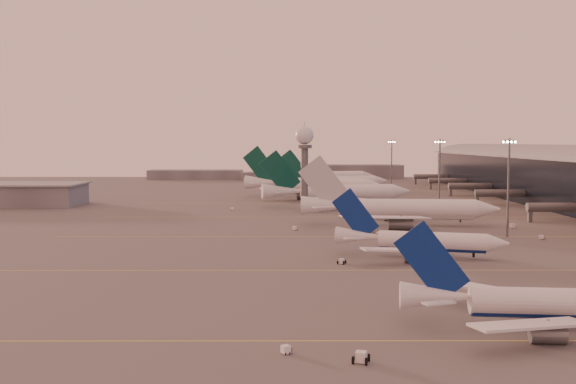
{
  "coord_description": "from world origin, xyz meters",
  "views": [
    {
      "loc": [
        -1.33,
        -115.0,
        24.09
      ],
      "look_at": [
        -0.84,
        79.34,
        9.61
      ],
      "focal_mm": 42.0,
      "sensor_mm": 36.0,
      "label": 1
    }
  ],
  "objects": [
    {
      "name": "ground",
      "position": [
        0.0,
        0.0,
        0.0
      ],
      "size": [
        700.0,
        700.0,
        0.0
      ],
      "primitive_type": "plane",
      "color": "#595656",
      "rests_on": "ground"
    },
    {
      "name": "taxiway_markings",
      "position": [
        30.0,
        56.0,
        0.01
      ],
      "size": [
        180.0,
        185.25,
        0.02
      ],
      "color": "#EAD552",
      "rests_on": "ground"
    },
    {
      "name": "radar_tower",
      "position": [
        5.0,
        120.0,
        20.95
      ],
      "size": [
        6.4,
        6.4,
        31.1
      ],
      "color": "#56585D",
      "rests_on": "ground"
    },
    {
      "name": "mast_b",
      "position": [
        55.0,
        55.0,
        13.74
      ],
      "size": [
        3.6,
        0.56,
        25.0
      ],
      "color": "#56585D",
      "rests_on": "ground"
    },
    {
      "name": "mast_c",
      "position": [
        50.0,
        110.0,
        13.74
      ],
      "size": [
        3.6,
        0.56,
        25.0
      ],
      "color": "#56585D",
      "rests_on": "ground"
    },
    {
      "name": "mast_d",
      "position": [
        48.0,
        200.0,
        13.74
      ],
      "size": [
        3.6,
        0.56,
        25.0
      ],
      "color": "#56585D",
      "rests_on": "ground"
    },
    {
      "name": "distant_horizon",
      "position": [
        2.62,
        325.14,
        3.89
      ],
      "size": [
        165.0,
        37.5,
        9.0
      ],
      "color": "slate",
      "rests_on": "ground"
    },
    {
      "name": "narrowbody_near",
      "position": [
        30.82,
        -29.42,
        2.81
      ],
      "size": [
        35.56,
        28.27,
        13.9
      ],
      "color": "white",
      "rests_on": "ground"
    },
    {
      "name": "narrowbody_mid",
      "position": [
        26.51,
        24.07,
        2.89
      ],
      "size": [
        35.76,
        28.15,
        14.29
      ],
      "color": "white",
      "rests_on": "ground"
    },
    {
      "name": "widebody_white",
      "position": [
        31.55,
        77.93,
        3.52
      ],
      "size": [
        57.69,
        46.03,
        20.3
      ],
      "color": "white",
      "rests_on": "ground"
    },
    {
      "name": "greentail_a",
      "position": [
        18.06,
        137.12,
        3.74
      ],
      "size": [
        57.8,
        46.28,
        21.16
      ],
      "color": "white",
      "rests_on": "ground"
    },
    {
      "name": "greentail_b",
      "position": [
        10.31,
        175.54,
        3.97
      ],
      "size": [
        60.82,
        48.56,
        22.46
      ],
      "color": "white",
      "rests_on": "ground"
    },
    {
      "name": "greentail_c",
      "position": [
        22.84,
        214.19,
        3.48
      ],
      "size": [
        53.78,
        43.04,
        19.71
      ],
      "color": "white",
      "rests_on": "ground"
    },
    {
      "name": "greentail_d",
      "position": [
        22.35,
        264.7,
        3.52
      ],
      "size": [
        54.08,
        43.19,
        19.94
      ],
      "color": "white",
      "rests_on": "ground"
    },
    {
      "name": "gsv_truck_a",
      "position": [
        -1.05,
        -39.79,
        1.01
      ],
      "size": [
        5.11,
        3.93,
        1.97
      ],
      "color": "white",
      "rests_on": "ground"
    },
    {
      "name": "gsv_tug_near",
      "position": [
        6.83,
        -43.14,
        0.59
      ],
      "size": [
        3.51,
        4.53,
        1.14
      ],
      "color": "white",
      "rests_on": "ground"
    },
    {
      "name": "gsv_tug_mid",
      "position": [
        9.61,
        16.51,
        0.5
      ],
      "size": [
        3.9,
        3.2,
        0.96
      ],
      "color": "white",
      "rests_on": "ground"
    },
    {
      "name": "gsv_truck_b",
      "position": [
        62.13,
        49.6,
        1.12
      ],
      "size": [
        5.55,
        2.32,
        2.2
      ],
      "color": "white",
      "rests_on": "ground"
    },
    {
      "name": "gsv_truck_c",
      "position": [
        1.3,
        67.93,
        1.15
      ],
      "size": [
        4.94,
        5.69,
        2.26
      ],
      "color": "white",
      "rests_on": "ground"
    },
    {
      "name": "gsv_catering_b",
      "position": [
        62.26,
        72.04,
        2.36
      ],
      "size": [
        6.27,
        4.33,
        4.71
      ],
      "color": "white",
      "rests_on": "ground"
    },
    {
      "name": "gsv_tug_far",
      "position": [
        17.01,
        101.93,
        0.45
      ],
      "size": [
        3.12,
        3.6,
        0.88
      ],
      "color": "white",
      "rests_on": "ground"
    },
    {
      "name": "gsv_truck_d",
      "position": [
        -20.46,
        120.85,
        1.13
      ],
      "size": [
        2.3,
        5.58,
        2.21
      ],
      "color": "white",
      "rests_on": "ground"
    },
    {
      "name": "gsv_tug_hangar",
      "position": [
        37.6,
        162.68,
        0.46
      ],
      "size": [
        3.56,
        2.78,
        0.89
      ],
      "color": "gold",
      "rests_on": "ground"
    }
  ]
}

